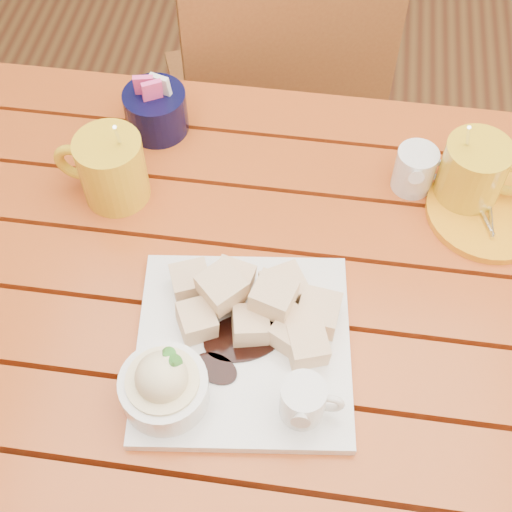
# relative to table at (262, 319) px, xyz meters

# --- Properties ---
(ground) EXTENTS (5.00, 5.00, 0.00)m
(ground) POSITION_rel_table_xyz_m (0.00, -0.00, -0.64)
(ground) COLOR #522917
(ground) RESTS_ON ground
(table) EXTENTS (1.20, 0.79, 0.75)m
(table) POSITION_rel_table_xyz_m (0.00, 0.00, 0.00)
(table) COLOR #A04014
(table) RESTS_ON ground
(dessert_plate) EXTENTS (0.31, 0.31, 0.11)m
(dessert_plate) POSITION_rel_table_xyz_m (-0.03, -0.13, 0.14)
(dessert_plate) COLOR white
(dessert_plate) RESTS_ON table
(coffee_mug_left) EXTENTS (0.14, 0.10, 0.17)m
(coffee_mug_left) POSITION_rel_table_xyz_m (-0.25, 0.13, 0.17)
(coffee_mug_left) COLOR gold
(coffee_mug_left) RESTS_ON table
(coffee_mug_right) EXTENTS (0.14, 0.10, 0.16)m
(coffee_mug_right) POSITION_rel_table_xyz_m (0.29, 0.20, 0.16)
(coffee_mug_right) COLOR gold
(coffee_mug_right) RESTS_ON table
(cream_pitcher) EXTENTS (0.09, 0.08, 0.08)m
(cream_pitcher) POSITION_rel_table_xyz_m (0.21, 0.21, 0.15)
(cream_pitcher) COLOR white
(cream_pitcher) RESTS_ON table
(sugar_caddy) EXTENTS (0.10, 0.10, 0.11)m
(sugar_caddy) POSITION_rel_table_xyz_m (-0.21, 0.28, 0.15)
(sugar_caddy) COLOR black
(sugar_caddy) RESTS_ON table
(orange_saucer) EXTENTS (0.19, 0.19, 0.02)m
(orange_saucer) POSITION_rel_table_xyz_m (0.32, 0.17, 0.11)
(orange_saucer) COLOR orange
(orange_saucer) RESTS_ON table
(chair_far) EXTENTS (0.54, 0.54, 0.88)m
(chair_far) POSITION_rel_table_xyz_m (-0.05, 0.63, -0.15)
(chair_far) COLOR brown
(chair_far) RESTS_ON ground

